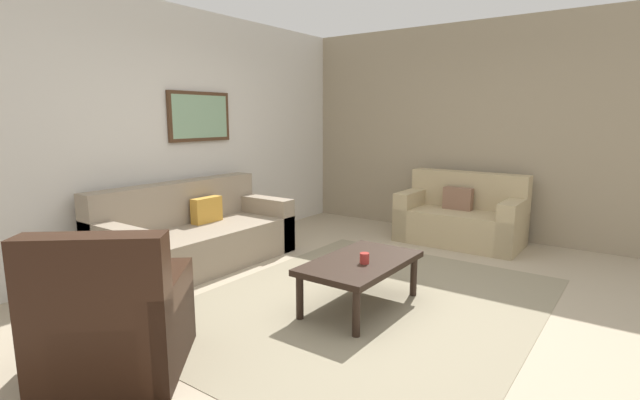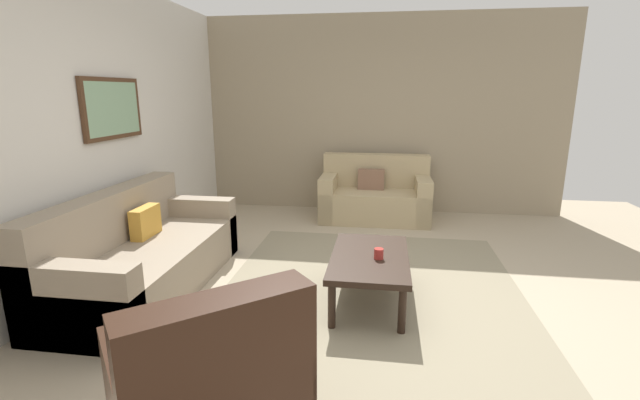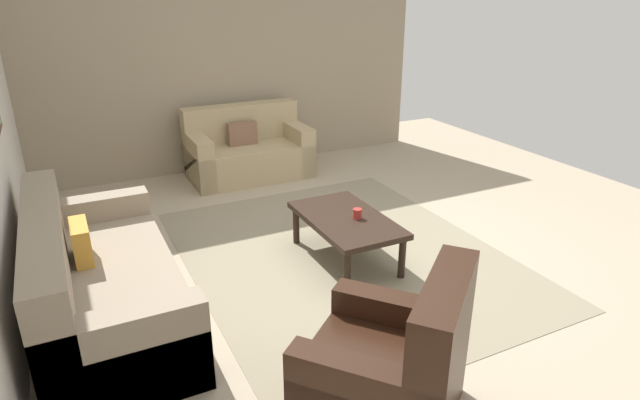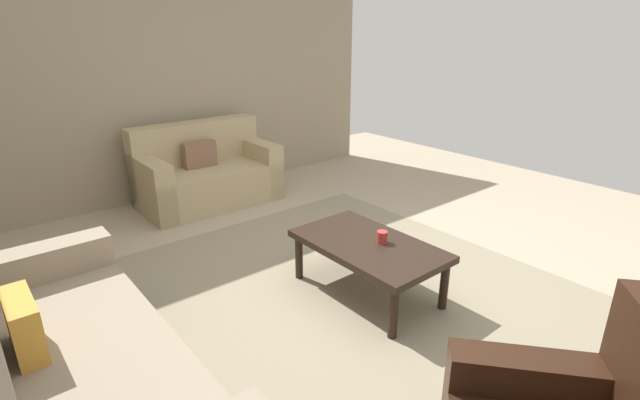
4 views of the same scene
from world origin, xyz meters
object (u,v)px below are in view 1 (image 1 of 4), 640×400
object	(u,v)px
armchair_leather	(113,328)
coffee_table	(361,266)
couch_loveseat	(462,218)
framed_artwork	(200,117)
couch_main	(193,237)
cup	(365,258)

from	to	relation	value
armchair_leather	coffee_table	bearing A→B (deg)	-20.97
armchair_leather	coffee_table	world-z (taller)	armchair_leather
couch_loveseat	framed_artwork	world-z (taller)	framed_artwork
coffee_table	framed_artwork	bearing A→B (deg)	79.35
couch_loveseat	armchair_leather	xyz separation A→B (m)	(-4.34, 0.67, 0.00)
couch_main	armchair_leather	world-z (taller)	armchair_leather
couch_loveseat	armchair_leather	distance (m)	4.39
cup	framed_artwork	world-z (taller)	framed_artwork
couch_loveseat	cup	size ratio (longest dim) A/B	17.16
couch_main	framed_artwork	bearing A→B (deg)	39.36
cup	framed_artwork	xyz separation A→B (m)	(0.53, 2.57, 1.13)
couch_main	framed_artwork	distance (m)	1.45
cup	framed_artwork	bearing A→B (deg)	78.30
armchair_leather	coffee_table	size ratio (longest dim) A/B	1.03
framed_artwork	couch_main	bearing A→B (deg)	-140.64
coffee_table	cup	xyz separation A→B (m)	(-0.06, -0.07, 0.09)
coffee_table	cup	world-z (taller)	cup
couch_main	armchair_leather	bearing A→B (deg)	-141.51
cup	coffee_table	bearing A→B (deg)	49.61
couch_loveseat	framed_artwork	bearing A→B (deg)	130.03
couch_main	coffee_table	world-z (taller)	couch_main
couch_loveseat	armchair_leather	world-z (taller)	armchair_leather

